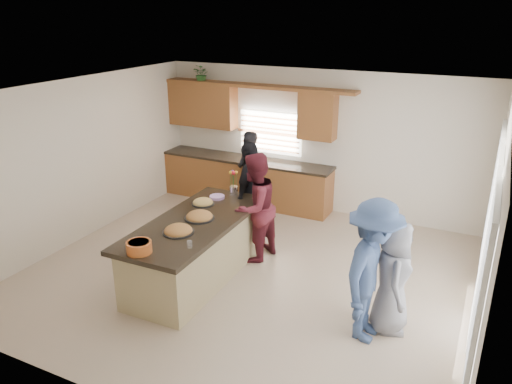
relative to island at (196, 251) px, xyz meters
The scene contains 18 objects.
floor 0.92m from the island, 35.90° to the left, with size 6.50×6.50×0.00m, color tan.
room_shell 1.65m from the island, 35.90° to the left, with size 6.52×6.02×2.81m.
back_cabinetry 3.34m from the island, 104.38° to the left, with size 4.08×0.66×2.46m.
right_wall_glazing 3.98m from the island, ahead, with size 0.06×4.00×2.25m.
island is the anchor object (origin of this frame).
platter_front 0.70m from the island, 86.56° to the right, with size 0.44×0.44×0.18m.
platter_mid 0.53m from the island, 73.61° to the left, with size 0.44×0.44×0.18m.
platter_back 0.83m from the island, 110.76° to the left, with size 0.35×0.35×0.14m.
salad_bowl 1.30m from the island, 94.21° to the right, with size 0.32×0.32×0.15m.
clear_cup 1.03m from the island, 61.41° to the right, with size 0.07×0.07×0.09m, color white.
plate_stack 1.08m from the island, 99.86° to the left, with size 0.24×0.24×0.04m, color #CE9CE2.
flower_vase 1.39m from the island, 89.89° to the left, with size 0.14×0.14×0.42m.
potted_plant 4.33m from the island, 119.34° to the left, with size 0.34×0.29×0.38m, color #2C6729.
woman_left_back 2.84m from the island, 100.74° to the left, with size 0.60×0.39×1.63m, color black.
woman_left_mid 1.17m from the island, 62.51° to the left, with size 0.87×0.68×1.79m, color maroon.
woman_left_front 1.63m from the island, 85.04° to the left, with size 1.05×0.44×1.79m, color black.
woman_right_back 2.75m from the island, ahead, with size 1.19×0.68×1.83m, color #394F7C.
woman_right_front 2.91m from the island, ahead, with size 0.73×0.48×1.50m, color slate.
Camera 1 is at (3.10, -6.09, 3.89)m, focal length 35.00 mm.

